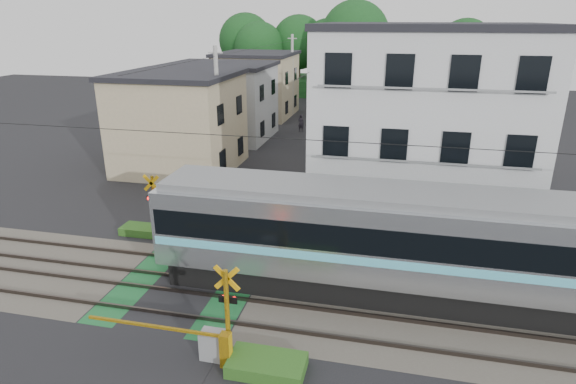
% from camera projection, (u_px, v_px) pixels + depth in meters
% --- Properties ---
extents(ground, '(120.00, 120.00, 0.00)m').
position_uv_depth(ground, '(186.00, 286.00, 18.14)').
color(ground, black).
extents(track_bed, '(120.00, 120.00, 0.14)m').
position_uv_depth(track_bed, '(186.00, 285.00, 18.13)').
color(track_bed, '#47423A').
rests_on(track_bed, ground).
extents(commuter_train, '(19.32, 3.05, 4.01)m').
position_uv_depth(commuter_train, '(427.00, 244.00, 16.71)').
color(commuter_train, black).
rests_on(commuter_train, ground).
extents(crossing_signal_near, '(4.74, 0.65, 3.09)m').
position_uv_depth(crossing_signal_near, '(215.00, 339.00, 14.01)').
color(crossing_signal_near, '#E5A30C').
rests_on(crossing_signal_near, ground).
extents(crossing_signal_far, '(4.74, 0.65, 3.09)m').
position_uv_depth(crossing_signal_far, '(166.00, 224.00, 21.79)').
color(crossing_signal_far, '#E5A30C').
rests_on(crossing_signal_far, ground).
extents(apartment_block, '(10.20, 8.36, 9.30)m').
position_uv_depth(apartment_block, '(422.00, 124.00, 23.47)').
color(apartment_block, silver).
rests_on(apartment_block, ground).
extents(houses_row, '(22.07, 31.35, 6.80)m').
position_uv_depth(houses_row, '(314.00, 96.00, 40.73)').
color(houses_row, tan).
rests_on(houses_row, ground).
extents(tree_hill, '(40.00, 13.59, 11.58)m').
position_uv_depth(tree_hill, '(338.00, 55.00, 61.19)').
color(tree_hill, '#17451A').
rests_on(tree_hill, ground).
extents(catenary, '(60.00, 5.04, 7.00)m').
position_uv_depth(catenary, '(350.00, 208.00, 15.65)').
color(catenary, '#2D2D33').
rests_on(catenary, ground).
extents(utility_poles, '(7.90, 42.00, 8.00)m').
position_uv_depth(utility_poles, '(291.00, 91.00, 38.05)').
color(utility_poles, '#A5A5A0').
rests_on(utility_poles, ground).
extents(pedestrian, '(0.63, 0.48, 1.56)m').
position_uv_depth(pedestrian, '(301.00, 123.00, 42.35)').
color(pedestrian, '#2C2832').
rests_on(pedestrian, ground).
extents(weed_patches, '(10.25, 8.80, 0.40)m').
position_uv_depth(weed_patches, '(229.00, 288.00, 17.63)').
color(weed_patches, '#2D5E1E').
rests_on(weed_patches, ground).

